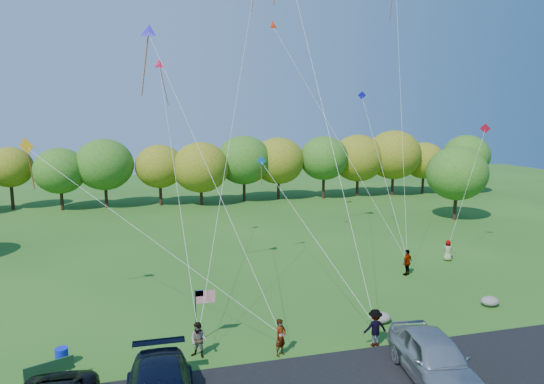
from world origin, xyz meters
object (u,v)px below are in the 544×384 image
(minivan_silver, at_px, (434,358))
(flyer_d, at_px, (407,262))
(flyer_c, at_px, (375,328))
(flyer_a, at_px, (281,337))
(trash_barrel, at_px, (62,357))
(flyer_b, at_px, (199,340))
(flyer_e, at_px, (448,250))
(park_bench, at_px, (50,372))

(minivan_silver, height_order, flyer_d, minivan_silver)
(flyer_c, xyz_separation_m, flyer_d, (6.65, 8.56, 0.00))
(flyer_a, bearing_deg, trash_barrel, 136.70)
(minivan_silver, bearing_deg, trash_barrel, 168.55)
(minivan_silver, xyz_separation_m, flyer_b, (-8.75, 4.36, -0.21))
(flyer_a, relative_size, flyer_e, 1.09)
(flyer_b, bearing_deg, trash_barrel, -152.88)
(minivan_silver, relative_size, flyer_d, 3.15)
(flyer_e, xyz_separation_m, park_bench, (-24.95, -10.44, -0.22))
(flyer_c, height_order, flyer_d, flyer_d)
(flyer_a, xyz_separation_m, flyer_b, (-3.49, 0.74, -0.04))
(flyer_d, bearing_deg, flyer_a, 6.19)
(park_bench, height_order, trash_barrel, park_bench)
(flyer_c, distance_m, flyer_e, 15.48)
(flyer_c, bearing_deg, flyer_e, -133.92)
(flyer_b, xyz_separation_m, park_bench, (-5.86, -0.73, -0.25))
(flyer_a, height_order, trash_barrel, flyer_a)
(flyer_a, relative_size, flyer_b, 1.05)
(flyer_e, bearing_deg, flyer_a, 63.88)
(flyer_c, bearing_deg, trash_barrel, -4.81)
(flyer_c, height_order, trash_barrel, flyer_c)
(minivan_silver, distance_m, park_bench, 15.06)
(minivan_silver, distance_m, flyer_c, 3.48)
(trash_barrel, bearing_deg, flyer_d, 18.72)
(minivan_silver, relative_size, flyer_a, 3.31)
(trash_barrel, bearing_deg, flyer_e, 19.96)
(minivan_silver, relative_size, flyer_c, 3.16)
(flyer_b, bearing_deg, flyer_e, 61.36)
(flyer_c, bearing_deg, park_bench, 1.32)
(minivan_silver, xyz_separation_m, flyer_a, (-5.26, 3.62, -0.16))
(flyer_d, distance_m, park_bench, 22.02)
(minivan_silver, height_order, park_bench, minivan_silver)
(flyer_c, bearing_deg, flyer_a, -0.90)
(minivan_silver, bearing_deg, flyer_a, 153.43)
(park_bench, bearing_deg, flyer_b, -15.81)
(trash_barrel, bearing_deg, minivan_silver, -19.43)
(flyer_c, bearing_deg, flyer_b, -4.75)
(flyer_a, height_order, flyer_d, flyer_d)
(flyer_e, bearing_deg, flyer_b, 57.03)
(flyer_d, relative_size, park_bench, 0.98)
(flyer_d, xyz_separation_m, park_bench, (-20.40, -8.30, -0.33))
(flyer_a, xyz_separation_m, flyer_c, (4.40, -0.25, 0.04))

